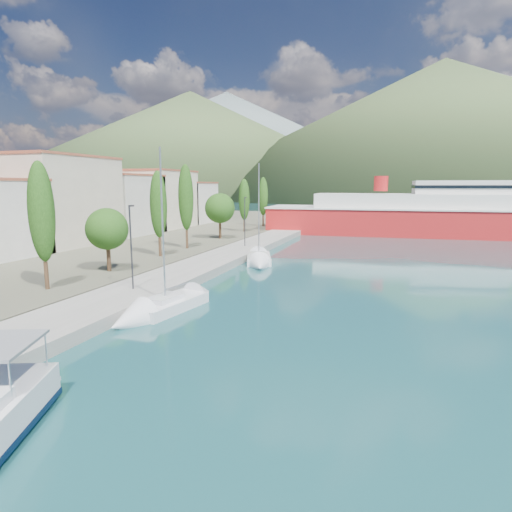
% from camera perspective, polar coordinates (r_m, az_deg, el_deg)
% --- Properties ---
extents(ground, '(1400.00, 1400.00, 0.00)m').
position_cam_1_polar(ground, '(133.64, 14.63, 5.51)').
color(ground, '#1A4B4E').
extents(quay, '(5.00, 88.00, 0.80)m').
position_cam_1_polar(quay, '(43.75, -6.21, -0.99)').
color(quay, gray).
rests_on(quay, ground).
extents(land_strip, '(70.00, 148.00, 0.70)m').
position_cam_1_polar(land_strip, '(74.92, -30.15, 2.05)').
color(land_strip, '#565644').
rests_on(land_strip, ground).
extents(hills_far, '(1480.00, 900.00, 180.00)m').
position_cam_1_polar(hills_far, '(648.66, 30.92, 14.16)').
color(hills_far, slate).
rests_on(hills_far, ground).
extents(town_buildings, '(9.20, 69.20, 11.30)m').
position_cam_1_polar(town_buildings, '(64.74, -21.03, 6.39)').
color(town_buildings, beige).
rests_on(town_buildings, land_strip).
extents(tree_row, '(4.26, 64.16, 10.06)m').
position_cam_1_polar(tree_row, '(51.70, -9.58, 6.28)').
color(tree_row, '#47301E').
rests_on(tree_row, land_strip).
extents(lamp_posts, '(0.15, 44.27, 6.06)m').
position_cam_1_polar(lamp_posts, '(32.86, -15.03, 1.83)').
color(lamp_posts, '#2D2D33').
rests_on(lamp_posts, quay).
extents(sailboat_near, '(3.69, 8.31, 11.53)m').
position_cam_1_polar(sailboat_near, '(27.88, -14.07, -7.38)').
color(sailboat_near, silver).
rests_on(sailboat_near, ground).
extents(sailboat_mid, '(4.93, 8.22, 11.51)m').
position_cam_1_polar(sailboat_mid, '(44.51, 0.41, -0.86)').
color(sailboat_mid, silver).
rests_on(sailboat_mid, ground).
extents(ferry, '(52.85, 14.27, 10.38)m').
position_cam_1_polar(ferry, '(77.08, 21.67, 4.93)').
color(ferry, red).
rests_on(ferry, ground).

